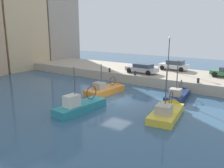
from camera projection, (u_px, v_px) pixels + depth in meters
name	position (u px, v px, depth m)	size (l,w,h in m)	color
water_surface	(117.00, 101.00, 23.60)	(80.00, 80.00, 0.00)	#335675
quay_wall	(162.00, 76.00, 32.70)	(9.00, 56.00, 1.20)	#ADA08C
fishing_boat_orange	(107.00, 92.00, 26.40)	(5.80, 2.63, 4.27)	orange
fishing_boat_teal	(83.00, 108.00, 20.85)	(6.08, 2.12, 4.73)	teal
fishing_boat_yellow	(167.00, 114.00, 19.55)	(5.85, 2.58, 4.98)	gold
fishing_boat_navy	(178.00, 97.00, 24.45)	(5.57, 2.16, 4.85)	navy
parked_car_silver	(142.00, 68.00, 31.50)	(2.15, 4.50, 1.30)	#B7B7BC
parked_car_white	(174.00, 65.00, 33.99)	(2.07, 4.10, 1.42)	silver
mooring_bollard_south	(198.00, 81.00, 25.87)	(0.28, 0.28, 0.55)	#2D2D33
mooring_bollard_mid	(135.00, 73.00, 30.26)	(0.28, 0.28, 0.55)	#2D2D33
mooring_bollard_north	(110.00, 70.00, 32.45)	(0.28, 0.28, 0.55)	#2D2D33
quay_streetlamp	(169.00, 48.00, 32.85)	(0.36, 0.36, 4.83)	#38383D
waterfront_building_west_mid	(53.00, 11.00, 46.76)	(8.30, 6.62, 21.06)	#A39384
waterfront_building_central	(14.00, 18.00, 41.02)	(8.61, 8.36, 17.64)	#D1B284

